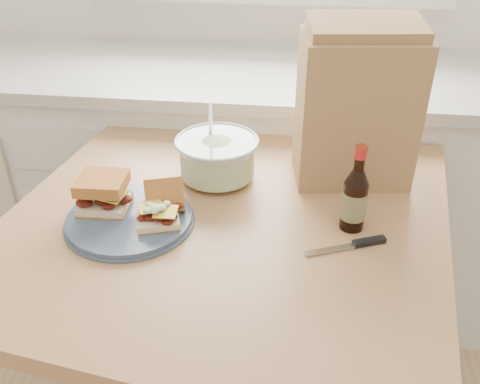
# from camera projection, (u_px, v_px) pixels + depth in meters

# --- Properties ---
(cabinet_run) EXTENTS (2.50, 0.64, 0.94)m
(cabinet_run) POSITION_uv_depth(u_px,v_px,m) (255.00, 185.00, 2.07)
(cabinet_run) COLOR silver
(cabinet_run) RESTS_ON ground
(dining_table) EXTENTS (1.15, 1.15, 0.84)m
(dining_table) POSITION_uv_depth(u_px,v_px,m) (228.00, 254.00, 1.33)
(dining_table) COLOR #A77A4F
(dining_table) RESTS_ON ground
(plate) EXTENTS (0.29, 0.29, 0.02)m
(plate) POSITION_uv_depth(u_px,v_px,m) (130.00, 219.00, 1.22)
(plate) COLOR #3E4F65
(plate) RESTS_ON dining_table
(sandwich_left) EXTENTS (0.11, 0.10, 0.08)m
(sandwich_left) POSITION_uv_depth(u_px,v_px,m) (103.00, 192.00, 1.23)
(sandwich_left) COLOR beige
(sandwich_left) RESTS_ON plate
(sandwich_right) EXTENTS (0.12, 0.15, 0.08)m
(sandwich_right) POSITION_uv_depth(u_px,v_px,m) (160.00, 208.00, 1.20)
(sandwich_right) COLOR beige
(sandwich_right) RESTS_ON plate
(coleslaw_bowl) EXTENTS (0.21, 0.21, 0.21)m
(coleslaw_bowl) POSITION_uv_depth(u_px,v_px,m) (217.00, 159.00, 1.37)
(coleslaw_bowl) COLOR silver
(coleslaw_bowl) RESTS_ON dining_table
(beer_bottle) EXTENTS (0.06, 0.06, 0.21)m
(beer_bottle) POSITION_uv_depth(u_px,v_px,m) (355.00, 198.00, 1.17)
(beer_bottle) COLOR black
(beer_bottle) RESTS_ON dining_table
(knife) EXTENTS (0.18, 0.09, 0.01)m
(knife) POSITION_uv_depth(u_px,v_px,m) (359.00, 244.00, 1.15)
(knife) COLOR silver
(knife) RESTS_ON dining_table
(paper_bag) EXTENTS (0.30, 0.22, 0.37)m
(paper_bag) POSITION_uv_depth(u_px,v_px,m) (356.00, 110.00, 1.31)
(paper_bag) COLOR #977649
(paper_bag) RESTS_ON dining_table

